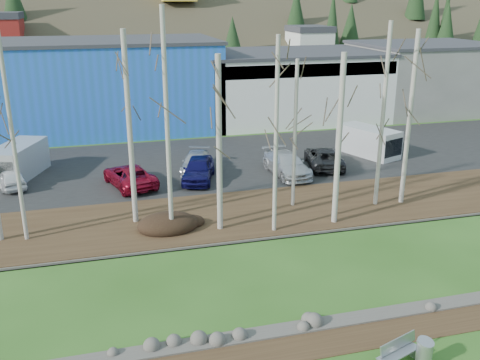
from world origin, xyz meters
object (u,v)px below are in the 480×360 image
object	(u,v)px
bench_intact	(398,352)
car_1	(130,176)
van_white	(370,142)
car_5	(287,164)
car_0	(11,178)
car_2	(196,162)
van_grey	(17,162)
car_3	(199,169)
litter_bin	(424,354)
car_4	(324,157)

from	to	relation	value
bench_intact	car_1	xyz separation A→B (m)	(-7.56, 20.54, 0.41)
van_white	car_5	bearing A→B (deg)	178.98
car_0	car_2	size ratio (longest dim) A/B	0.85
car_2	van_grey	world-z (taller)	van_grey
car_0	car_3	xyz separation A→B (m)	(12.08, -1.89, 0.15)
bench_intact	car_2	world-z (taller)	car_2
litter_bin	van_grey	distance (m)	29.31
bench_intact	car_0	xyz separation A→B (m)	(-15.06, 22.35, 0.36)
bench_intact	car_1	bearing A→B (deg)	90.87
car_0	car_5	xyz separation A→B (m)	(18.29, -2.20, 0.10)
litter_bin	car_3	distance (m)	21.19
car_4	van_grey	size ratio (longest dim) A/B	0.94
car_3	car_4	size ratio (longest dim) A/B	0.90
litter_bin	car_1	bearing A→B (deg)	111.62
bench_intact	car_4	xyz separation A→B (m)	(6.48, 21.15, 0.43)
bench_intact	car_5	size ratio (longest dim) A/B	0.35
bench_intact	car_0	bearing A→B (deg)	104.63
litter_bin	van_white	distance (m)	25.65
bench_intact	litter_bin	distance (m)	0.84
car_0	car_3	world-z (taller)	car_3
car_5	car_4	bearing A→B (deg)	13.43
car_4	van_grey	xyz separation A→B (m)	(-21.35, 3.24, 0.40)
litter_bin	car_2	xyz separation A→B (m)	(-3.50, 22.96, 0.32)
van_white	car_2	bearing A→B (deg)	161.00
car_0	van_grey	bearing A→B (deg)	-110.73
car_0	van_grey	size ratio (longest dim) A/B	0.69
car_2	car_3	world-z (taller)	car_3
van_white	car_0	bearing A→B (deg)	160.59
car_4	car_0	bearing A→B (deg)	11.23
car_3	car_4	bearing A→B (deg)	22.16
bench_intact	van_white	bearing A→B (deg)	44.74
car_1	van_white	xyz separation A→B (m)	(18.75, 2.48, 0.38)
car_1	van_grey	world-z (taller)	van_grey
car_5	van_grey	size ratio (longest dim) A/B	0.93
van_grey	litter_bin	bearing A→B (deg)	-37.45
car_1	car_5	xyz separation A→B (m)	(10.79, -0.40, 0.05)
car_2	van_white	world-z (taller)	van_white
bench_intact	car_0	distance (m)	26.95
bench_intact	van_grey	xyz separation A→B (m)	(-14.87, 24.39, 0.83)
van_grey	bench_intact	bearing A→B (deg)	-38.28
car_0	car_4	xyz separation A→B (m)	(21.53, -1.20, 0.07)
bench_intact	car_5	world-z (taller)	car_5
bench_intact	van_grey	size ratio (longest dim) A/B	0.32
car_1	van_grey	xyz separation A→B (m)	(-7.32, 3.85, 0.42)
van_white	van_grey	xyz separation A→B (m)	(-26.06, 1.37, 0.04)
car_3	van_grey	world-z (taller)	van_grey
car_1	car_5	size ratio (longest dim) A/B	0.98
car_5	litter_bin	bearing A→B (deg)	-100.71
litter_bin	car_0	world-z (taller)	car_0
car_4	van_grey	bearing A→B (deg)	5.79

